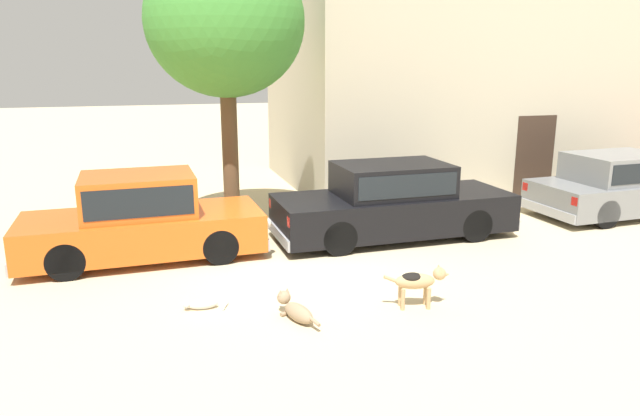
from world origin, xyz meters
The scene contains 9 objects.
ground_plane centered at (0.00, 0.00, 0.00)m, with size 80.00×80.00×0.00m, color #CCB78E.
parked_sedan_nearest centered at (-2.46, 1.05, 0.74)m, with size 4.29×1.80×1.51m.
parked_sedan_second centered at (2.28, 0.97, 0.73)m, with size 4.81×1.77×1.48m.
parked_sedan_third centered at (7.95, 1.12, 0.71)m, with size 4.38×1.96×1.40m.
apartment_block centered at (9.42, 6.19, 4.09)m, with size 15.77×6.22×8.17m.
stray_dog_spotted centered at (-0.52, -2.21, 0.14)m, with size 0.43×0.94×0.35m.
stray_dog_tan centered at (1.25, -2.32, 0.40)m, with size 0.94×0.33×0.62m.
stray_cat centered at (-1.70, -1.52, 0.07)m, with size 0.64×0.22×0.15m.
acacia_tree_left centered at (-0.64, 2.67, 4.14)m, with size 3.14×2.83×5.67m.
Camera 1 is at (-2.30, -9.33, 3.40)m, focal length 32.84 mm.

